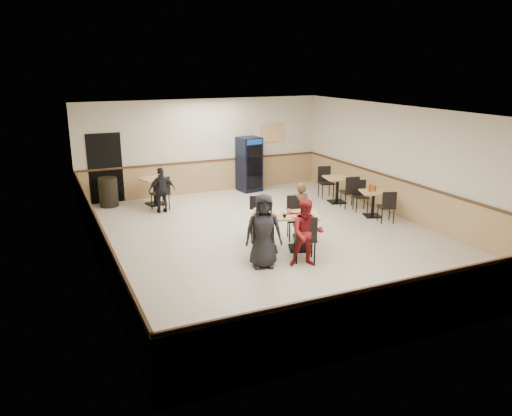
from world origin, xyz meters
name	(u,v)px	position (x,y,z in m)	size (l,w,h in m)	color
ground	(272,239)	(0.00, 0.00, 0.00)	(10.00, 10.00, 0.00)	beige
room_shell	(289,186)	(1.78, 2.55, 0.58)	(10.00, 10.00, 10.00)	silver
main_table	(283,226)	(-0.08, -0.73, 0.56)	(1.74, 1.30, 0.83)	black
main_chairs	(281,227)	(-0.13, -0.71, 0.53)	(1.95, 2.20, 1.06)	black
diner_woman_left	(264,231)	(-0.89, -1.42, 0.77)	(0.76, 0.49, 1.55)	black
diner_woman_right	(307,233)	(-0.07, -1.75, 0.71)	(0.69, 0.54, 1.43)	maroon
diner_man_opposite	(300,209)	(0.73, -0.03, 0.66)	(0.48, 0.32, 1.33)	brown
lone_diner	(162,190)	(-1.83, 3.29, 0.65)	(0.76, 0.31, 1.29)	black
tabletop_clutter	(283,214)	(-0.11, -0.78, 0.86)	(1.42, 0.93, 0.12)	red
side_table_near	(373,200)	(3.33, 0.54, 0.47)	(0.84, 0.84, 0.71)	black
side_table_near_chair_south	(386,206)	(3.33, -0.03, 0.45)	(0.41, 0.41, 0.90)	black
side_table_near_chair_north	(361,196)	(3.33, 1.10, 0.45)	(0.41, 0.41, 0.90)	black
side_table_far	(337,186)	(3.23, 2.16, 0.52)	(0.86, 0.86, 0.78)	black
side_table_far_chair_south	(349,191)	(3.23, 1.53, 0.50)	(0.46, 0.46, 0.99)	black
side_table_far_chair_north	(326,182)	(3.23, 2.78, 0.50)	(0.46, 0.46, 0.99)	black
condiment_caddy	(372,188)	(3.30, 0.59, 0.80)	(0.23, 0.06, 0.20)	#A02A0B
back_table	(155,187)	(-1.83, 4.20, 0.53)	(0.92, 0.92, 0.80)	black
back_table_chair_lone	(160,193)	(-1.83, 3.56, 0.51)	(0.47, 0.47, 1.02)	black
pepsi_cooler	(249,164)	(1.40, 4.59, 0.89)	(0.75, 0.76, 1.77)	black
trash_bin	(108,192)	(-3.12, 4.55, 0.43)	(0.54, 0.54, 0.86)	black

